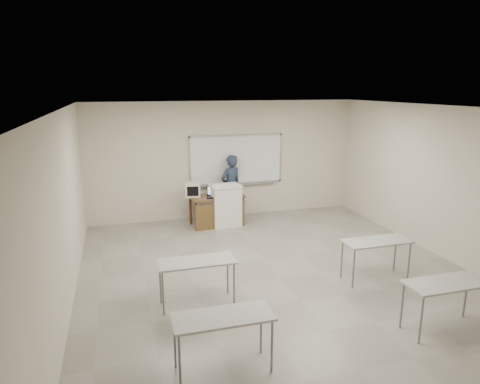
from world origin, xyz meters
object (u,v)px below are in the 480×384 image
object	(u,v)px
crt_monitor	(193,189)
presenter	(231,187)
keyboard	(219,184)
laptop	(213,195)
podium	(226,205)
mouse	(237,193)
instructor_desk	(218,206)
whiteboard	(236,160)

from	to	relation	value
crt_monitor	presenter	xyz separation A→B (m)	(1.05, 0.36, -0.08)
keyboard	laptop	bearing A→B (deg)	-163.04
podium	presenter	world-z (taller)	presenter
crt_monitor	laptop	size ratio (longest dim) A/B	1.19
podium	laptop	xyz separation A→B (m)	(-0.30, -0.01, 0.29)
mouse	instructor_desk	bearing A→B (deg)	-150.96
crt_monitor	presenter	size ratio (longest dim) A/B	0.25
podium	laptop	distance (m)	0.42
crt_monitor	laptop	xyz separation A→B (m)	(0.45, -0.25, -0.10)
podium	keyboard	world-z (taller)	keyboard
whiteboard	mouse	xyz separation A→B (m)	(-0.15, -0.62, -0.71)
mouse	keyboard	xyz separation A→B (m)	(-0.50, -0.09, 0.27)
crt_monitor	keyboard	xyz separation A→B (m)	(0.60, -0.16, 0.13)
instructor_desk	crt_monitor	world-z (taller)	crt_monitor
crt_monitor	mouse	xyz separation A→B (m)	(1.10, -0.08, -0.14)
instructor_desk	keyboard	xyz separation A→B (m)	(0.05, 0.07, 0.51)
instructor_desk	podium	xyz separation A→B (m)	(0.20, -0.01, -0.01)
whiteboard	crt_monitor	world-z (taller)	whiteboard
laptop	crt_monitor	bearing A→B (deg)	161.99
podium	mouse	xyz separation A→B (m)	(0.35, 0.17, 0.25)
crt_monitor	keyboard	bearing A→B (deg)	-4.03
podium	whiteboard	bearing A→B (deg)	53.02
whiteboard	crt_monitor	bearing A→B (deg)	-156.54
crt_monitor	laptop	world-z (taller)	crt_monitor
crt_monitor	presenter	distance (m)	1.11
instructor_desk	whiteboard	bearing A→B (deg)	42.88
whiteboard	presenter	bearing A→B (deg)	-137.63
laptop	mouse	xyz separation A→B (m)	(0.65, 0.17, -0.04)
whiteboard	keyboard	distance (m)	1.06
whiteboard	instructor_desk	xyz separation A→B (m)	(-0.70, -0.78, -0.96)
instructor_desk	mouse	distance (m)	0.62
podium	crt_monitor	xyz separation A→B (m)	(-0.75, 0.24, 0.40)
laptop	presenter	size ratio (longest dim) A/B	0.21
instructor_desk	laptop	xyz separation A→B (m)	(-0.10, -0.01, 0.28)
podium	presenter	size ratio (longest dim) A/B	0.62
instructor_desk	mouse	world-z (taller)	mouse
instructor_desk	presenter	world-z (taller)	presenter
podium	crt_monitor	world-z (taller)	crt_monitor
mouse	presenter	xyz separation A→B (m)	(-0.05, 0.43, 0.06)
whiteboard	crt_monitor	xyz separation A→B (m)	(-1.25, -0.54, -0.57)
whiteboard	mouse	bearing A→B (deg)	-103.64
presenter	instructor_desk	bearing A→B (deg)	26.30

